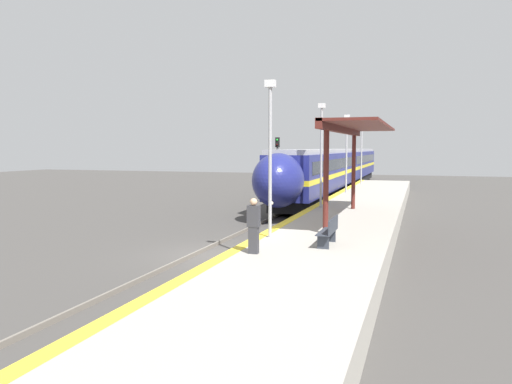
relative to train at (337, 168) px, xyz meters
name	(u,v)px	position (x,y,z in m)	size (l,w,h in m)	color
ground_plane	(216,256)	(0.00, -28.34, -2.24)	(120.00, 120.00, 0.00)	#423F3D
rail_left	(198,252)	(-0.72, -28.34, -2.17)	(0.08, 90.00, 0.15)	slate
rail_right	(234,255)	(0.72, -28.34, -2.17)	(0.08, 90.00, 0.15)	slate
train	(337,168)	(0.00, 0.00, 0.00)	(2.88, 42.92, 3.92)	black
platform_right	(322,250)	(4.01, -28.34, -1.78)	(4.59, 64.00, 0.94)	#9E998E
platform_bench	(330,231)	(4.51, -29.75, -0.84)	(0.44, 1.66, 0.89)	#2D333D
person_waiting	(254,225)	(2.61, -31.67, -0.47)	(0.36, 0.22, 1.64)	#333338
railway_signal	(277,164)	(-2.45, -11.25, 0.65)	(0.28, 0.28, 4.77)	#59595E
lamppost_near	(270,148)	(2.30, -28.96, 1.77)	(0.36, 0.20, 5.38)	#9E9EA3
lamppost_mid	(321,148)	(2.30, -19.68, 1.77)	(0.36, 0.20, 5.38)	#9E9EA3
lamppost_far	(347,148)	(2.30, -10.41, 1.77)	(0.36, 0.20, 5.38)	#9E9EA3
lamppost_farthest	(362,148)	(2.30, -1.13, 1.77)	(0.36, 0.20, 5.38)	#9E9EA3
station_canopy	(356,131)	(4.56, -23.70, 2.49)	(2.02, 10.78, 4.09)	#511E19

